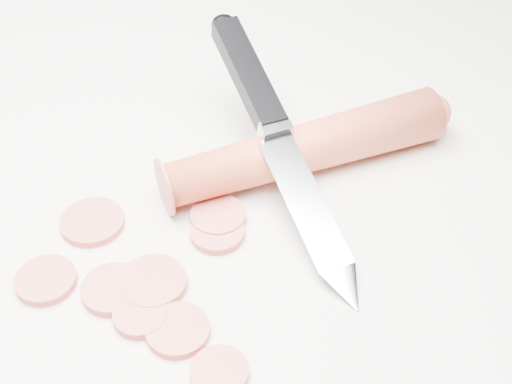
# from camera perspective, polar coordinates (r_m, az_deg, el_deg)

# --- Properties ---
(ground) EXTENTS (2.40, 2.40, 0.00)m
(ground) POSITION_cam_1_polar(r_m,az_deg,el_deg) (0.47, -6.55, -1.22)
(ground) COLOR silver
(ground) RESTS_ON ground
(carrot) EXTENTS (0.18, 0.15, 0.03)m
(carrot) POSITION_cam_1_polar(r_m,az_deg,el_deg) (0.49, 3.98, 3.54)
(carrot) COLOR #D34928
(carrot) RESTS_ON ground
(carrot_slice_0) EXTENTS (0.04, 0.04, 0.01)m
(carrot_slice_0) POSITION_cam_1_polar(r_m,az_deg,el_deg) (0.47, -12.96, -2.35)
(carrot_slice_0) COLOR #C65348
(carrot_slice_0) RESTS_ON ground
(carrot_slice_1) EXTENTS (0.04, 0.04, 0.01)m
(carrot_slice_1) POSITION_cam_1_polar(r_m,az_deg,el_deg) (0.44, -16.46, -6.79)
(carrot_slice_1) COLOR #C65348
(carrot_slice_1) RESTS_ON ground
(carrot_slice_2) EXTENTS (0.03, 0.03, 0.01)m
(carrot_slice_2) POSITION_cam_1_polar(r_m,az_deg,el_deg) (0.42, -9.23, -9.70)
(carrot_slice_2) COLOR #C65348
(carrot_slice_2) RESTS_ON ground
(carrot_slice_3) EXTENTS (0.03, 0.03, 0.01)m
(carrot_slice_3) POSITION_cam_1_polar(r_m,az_deg,el_deg) (0.39, -2.95, -14.19)
(carrot_slice_3) COLOR #C65348
(carrot_slice_3) RESTS_ON ground
(carrot_slice_4) EXTENTS (0.04, 0.04, 0.01)m
(carrot_slice_4) POSITION_cam_1_polar(r_m,az_deg,el_deg) (0.46, -3.06, -2.00)
(carrot_slice_4) COLOR #C65348
(carrot_slice_4) RESTS_ON ground
(carrot_slice_5) EXTENTS (0.04, 0.04, 0.01)m
(carrot_slice_5) POSITION_cam_1_polar(r_m,az_deg,el_deg) (0.43, -8.26, -7.18)
(carrot_slice_5) COLOR #C65348
(carrot_slice_5) RESTS_ON ground
(carrot_slice_6) EXTENTS (0.04, 0.04, 0.01)m
(carrot_slice_6) POSITION_cam_1_polar(r_m,az_deg,el_deg) (0.43, -11.36, -7.65)
(carrot_slice_6) COLOR #C65348
(carrot_slice_6) RESTS_ON ground
(carrot_slice_7) EXTENTS (0.04, 0.04, 0.01)m
(carrot_slice_7) POSITION_cam_1_polar(r_m,az_deg,el_deg) (0.41, -6.27, -10.93)
(carrot_slice_7) COLOR #C65348
(carrot_slice_7) RESTS_ON ground
(carrot_slice_8) EXTENTS (0.03, 0.03, 0.01)m
(carrot_slice_8) POSITION_cam_1_polar(r_m,az_deg,el_deg) (0.45, -3.12, -3.24)
(carrot_slice_8) COLOR #C65348
(carrot_slice_8) RESTS_ON ground
(kitchen_knife) EXTENTS (0.17, 0.19, 0.08)m
(kitchen_knife) POSITION_cam_1_polar(r_m,az_deg,el_deg) (0.46, 2.19, 3.92)
(kitchen_knife) COLOR #B9BCC0
(kitchen_knife) RESTS_ON ground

